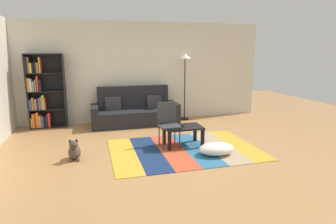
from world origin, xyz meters
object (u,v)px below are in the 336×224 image
Objects in this scene: coffee_table at (183,130)px; tv_remote at (181,126)px; bookshelf at (42,94)px; dog at (74,151)px; folding_chair at (168,120)px; pouf at (216,149)px; standing_lamp at (185,65)px; couch at (135,112)px.

tv_remote reaches higher than coffee_table.
dog is (0.84, -2.52, -0.69)m from bookshelf.
folding_chair reaches higher than tv_remote.
tv_remote is (-0.04, 0.02, 0.08)m from coffee_table.
pouf is at bearing -41.25° from bookshelf.
pouf is 2.60m from dog.
folding_chair is (-1.07, -2.14, -1.02)m from standing_lamp.
folding_chair is (-0.29, 0.09, 0.19)m from coffee_table.
folding_chair reaches higher than dog.
couch is at bearing 151.20° from folding_chair.
dog is (-2.12, -0.21, -0.18)m from coffee_table.
bookshelf is 3.74m from tv_remote.
folding_chair is (-0.25, 0.07, 0.11)m from tv_remote.
couch reaches higher than tv_remote.
standing_lamp is at bearing 7.88° from couch.
couch reaches higher than dog.
dog is 2.65× the size of tv_remote.
tv_remote is 0.28m from folding_chair.
pouf is 1.71× the size of dog.
coffee_table reaches higher than dog.
coffee_table is at bearing 32.36° from folding_chair.
couch is 5.69× the size of dog.
coffee_table is (2.96, -2.31, -0.51)m from bookshelf.
standing_lamp is at bearing 40.10° from dog.
standing_lamp is at bearing 70.65° from coffee_table.
bookshelf is 2.74× the size of pouf.
coffee_table is 0.09m from tv_remote.
bookshelf is (-2.28, 0.28, 0.52)m from couch.
bookshelf is 3.49m from folding_chair.
folding_chair is at bearing -78.78° from couch.
standing_lamp reaches higher than coffee_table.
folding_chair is (-0.73, 0.76, 0.41)m from pouf.
tv_remote is (2.92, -2.29, -0.43)m from bookshelf.
tv_remote is at bearing 155.36° from coffee_table.
dog is (-1.44, -2.24, -0.18)m from couch.
coffee_table is at bearing -38.00° from bookshelf.
bookshelf reaches higher than coffee_table.
tv_remote is at bearing 33.55° from folding_chair.
coffee_table is 0.85× the size of folding_chair.
bookshelf is at bearing -169.78° from folding_chair.
couch is 2.11m from tv_remote.
tv_remote reaches higher than dog.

